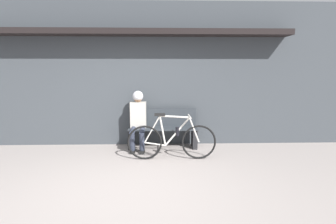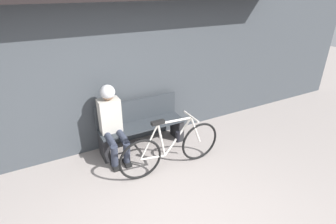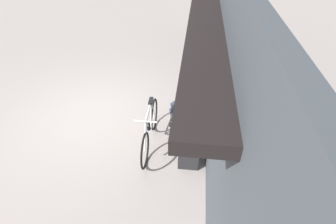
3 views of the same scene
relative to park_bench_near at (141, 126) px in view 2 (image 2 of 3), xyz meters
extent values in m
cube|color=#3D4247|center=(-0.56, 0.33, 1.20)|extent=(12.00, 0.12, 3.20)
cube|color=#2D3338|center=(0.00, -0.05, 0.05)|extent=(1.49, 0.42, 0.03)
cube|color=#2D3338|center=(0.00, 0.14, 0.26)|extent=(1.49, 0.03, 0.40)
cube|color=#232326|center=(-0.70, -0.05, -0.18)|extent=(0.10, 0.36, 0.43)
cube|color=#232326|center=(0.70, -0.05, -0.18)|extent=(0.10, 0.36, 0.43)
torus|color=black|center=(-0.36, -0.82, -0.06)|extent=(0.67, 0.04, 0.67)
torus|color=black|center=(0.68, -0.82, -0.06)|extent=(0.67, 0.04, 0.67)
cylinder|color=silver|center=(0.22, -0.82, 0.44)|extent=(0.56, 0.03, 0.07)
cylinder|color=silver|center=(0.27, -0.82, 0.15)|extent=(0.48, 0.03, 0.57)
cylinder|color=silver|center=(-0.01, -0.82, 0.17)|extent=(0.14, 0.03, 0.58)
cylinder|color=silver|center=(-0.16, -0.82, -0.09)|extent=(0.40, 0.03, 0.09)
cylinder|color=silver|center=(-0.21, -0.82, 0.20)|extent=(0.31, 0.02, 0.53)
cylinder|color=silver|center=(0.59, -0.82, 0.18)|extent=(0.22, 0.03, 0.49)
cube|color=black|center=(-0.07, -0.82, 0.48)|extent=(0.20, 0.07, 0.05)
cylinder|color=silver|center=(0.50, -0.82, 0.44)|extent=(0.03, 0.40, 0.03)
cylinder|color=black|center=(0.27, -0.82, 0.15)|extent=(0.07, 0.07, 0.17)
cylinder|color=#2D3342|center=(-0.64, -0.26, 0.05)|extent=(0.11, 0.41, 0.13)
cylinder|color=#2D3342|center=(-0.64, -0.43, -0.15)|extent=(0.11, 0.17, 0.40)
cube|color=black|center=(-0.64, -0.40, -0.37)|extent=(0.10, 0.22, 0.06)
cylinder|color=#2D3342|center=(-0.44, -0.26, 0.05)|extent=(0.11, 0.41, 0.13)
cylinder|color=#2D3342|center=(-0.44, -0.43, -0.15)|extent=(0.11, 0.17, 0.40)
cube|color=black|center=(-0.44, -0.40, -0.37)|extent=(0.10, 0.22, 0.06)
cube|color=#B7B2A8|center=(-0.54, -0.01, 0.34)|extent=(0.34, 0.22, 0.57)
sphere|color=#9E7556|center=(-0.54, -0.03, 0.73)|extent=(0.20, 0.20, 0.20)
sphere|color=silver|center=(-0.54, -0.03, 0.76)|extent=(0.23, 0.23, 0.23)
camera|label=1|loc=(-0.06, -5.68, 1.28)|focal=28.00mm
camera|label=2|loc=(-1.48, -3.78, 2.23)|focal=28.00mm
camera|label=3|loc=(3.86, -0.04, 3.24)|focal=28.00mm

